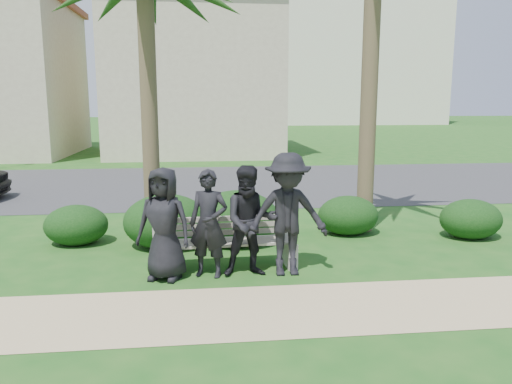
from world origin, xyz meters
TOP-DOWN VIEW (x-y plane):
  - ground at (0.00, 0.00)m, footprint 160.00×160.00m
  - footpath at (0.00, -1.80)m, footprint 30.00×1.60m
  - asphalt_street at (0.00, 8.00)m, footprint 160.00×8.00m
  - stucco_bldg_right at (-1.00, 18.00)m, footprint 8.40×8.40m
  - hotel_tower at (14.00, 55.00)m, footprint 26.00×18.00m
  - park_bench at (-0.47, -0.16)m, footprint 2.20×0.61m
  - man_a at (-1.36, -0.51)m, footprint 0.92×0.75m
  - man_b at (-0.72, -0.47)m, footprint 0.67×0.55m
  - man_c at (-0.12, -0.51)m, footprint 0.82×0.65m
  - man_d at (0.43, -0.52)m, footprint 1.18×0.68m
  - hedge_a at (-3.07, 1.50)m, footprint 1.13×0.93m
  - hedge_b at (-1.45, 1.15)m, footprint 1.49×1.23m
  - hedge_c at (0.10, 1.66)m, footprint 1.14×0.94m
  - hedge_d at (-0.20, 1.20)m, footprint 1.54×1.27m
  - hedge_e at (2.02, 1.65)m, footprint 1.18×0.97m
  - hedge_f at (4.23, 1.10)m, footprint 1.16×0.96m

SIDE VIEW (x-z plane):
  - ground at x=0.00m, z-range 0.00..0.00m
  - footpath at x=0.00m, z-range -0.01..0.01m
  - asphalt_street at x=0.00m, z-range -0.01..0.01m
  - park_bench at x=-0.47m, z-range -0.04..0.73m
  - hedge_a at x=-3.07m, z-range 0.00..0.74m
  - hedge_c at x=0.10m, z-range 0.00..0.74m
  - hedge_f at x=4.23m, z-range 0.00..0.76m
  - hedge_e at x=2.02m, z-range 0.00..0.77m
  - hedge_b at x=-1.45m, z-range 0.00..0.97m
  - hedge_d at x=-0.20m, z-range 0.00..1.00m
  - man_b at x=-0.72m, z-range 0.00..1.59m
  - man_a at x=-1.36m, z-range 0.00..1.63m
  - man_c at x=-0.12m, z-range 0.00..1.64m
  - man_d at x=0.43m, z-range 0.00..1.82m
  - stucco_bldg_right at x=-1.00m, z-range 0.01..7.31m
  - hotel_tower at x=14.00m, z-range -5.24..32.06m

